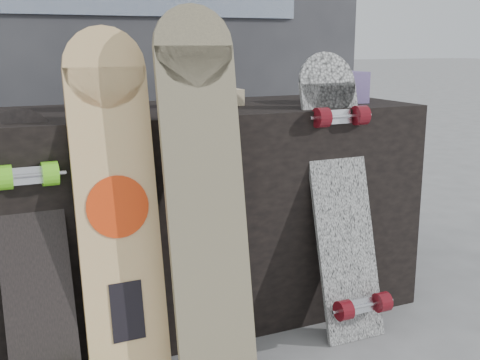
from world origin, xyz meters
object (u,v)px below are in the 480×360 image
vendor_table (202,212)px  longboard_cascadia (342,191)px  longboard_celtic (205,187)px  skateboard_dark (35,258)px  longboard_geisha (117,201)px

vendor_table → longboard_cascadia: (0.40, -0.34, 0.12)m
longboard_celtic → longboard_cascadia: (0.56, 0.09, -0.09)m
longboard_cascadia → vendor_table: bearing=140.2°
longboard_cascadia → skateboard_dark: size_ratio=1.18×
longboard_celtic → longboard_cascadia: bearing=9.5°
longboard_geisha → skateboard_dark: size_ratio=1.28×
longboard_celtic → longboard_geisha: bearing=162.8°
longboard_geisha → longboard_celtic: bearing=-17.2°
vendor_table → longboard_geisha: (-0.40, -0.35, 0.17)m
skateboard_dark → longboard_cascadia: bearing=0.8°
longboard_geisha → skateboard_dark: longboard_geisha is taller
longboard_celtic → skateboard_dark: bearing=171.0°
longboard_cascadia → longboard_celtic: bearing=-170.5°
longboard_geisha → longboard_cascadia: 0.81m
longboard_geisha → skateboard_dark: bearing=179.9°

